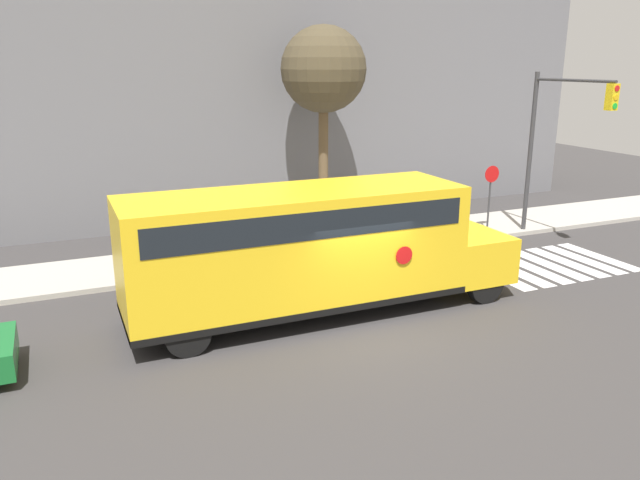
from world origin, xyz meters
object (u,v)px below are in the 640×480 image
Objects in this scene: school_bus at (309,245)px; tree_near_sidewalk at (323,71)px; traffic_light at (555,132)px; stop_sign at (490,190)px.

tree_near_sidewalk is at bearing 63.91° from school_bus.
traffic_light is 8.27m from tree_near_sidewalk.
stop_sign is 2.99m from traffic_light.
school_bus is 9.32m from tree_near_sidewalk.
stop_sign is at bearing 26.45° from school_bus.
stop_sign is (8.98, 4.47, -0.19)m from school_bus.
tree_near_sidewalk reaches higher than traffic_light.
school_bus is 10.86m from traffic_light.
school_bus is at bearing -116.09° from tree_near_sidewalk.
school_bus is 1.72× the size of traffic_light.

